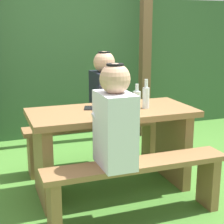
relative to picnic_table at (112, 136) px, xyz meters
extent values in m
plane|color=#467F2E|center=(0.00, 0.00, -0.50)|extent=(12.00, 12.00, 0.00)
cube|color=#345B33|center=(0.00, 2.06, 0.39)|extent=(6.40, 0.67, 1.77)
cube|color=brown|center=(0.96, 1.40, 0.63)|extent=(0.12, 0.12, 2.25)
cube|color=olive|center=(0.00, 0.00, 0.21)|extent=(1.40, 0.64, 0.05)
cube|color=olive|center=(-0.60, 0.00, -0.16)|extent=(0.08, 0.54, 0.68)
cube|color=olive|center=(0.60, 0.00, -0.16)|extent=(0.08, 0.54, 0.68)
cube|color=olive|center=(0.00, -0.54, -0.05)|extent=(1.40, 0.24, 0.04)
cube|color=olive|center=(-0.62, -0.54, -0.29)|extent=(0.07, 0.22, 0.42)
cube|color=olive|center=(0.62, -0.54, -0.29)|extent=(0.07, 0.22, 0.42)
cube|color=olive|center=(0.00, 0.54, -0.05)|extent=(1.40, 0.24, 0.04)
cube|color=olive|center=(-0.62, 0.54, -0.29)|extent=(0.07, 0.22, 0.42)
cube|color=olive|center=(0.62, 0.54, -0.29)|extent=(0.07, 0.22, 0.42)
cube|color=silver|center=(-0.18, -0.54, 0.23)|extent=(0.22, 0.34, 0.52)
sphere|color=tan|center=(-0.18, -0.54, 0.58)|extent=(0.21, 0.21, 0.21)
cylinder|color=black|center=(-0.18, -0.54, 0.67)|extent=(0.12, 0.12, 0.02)
cylinder|color=silver|center=(-0.18, -0.40, 0.33)|extent=(0.25, 0.07, 0.15)
cube|color=black|center=(0.12, 0.54, 0.23)|extent=(0.22, 0.34, 0.52)
sphere|color=tan|center=(0.12, 0.54, 0.58)|extent=(0.21, 0.21, 0.21)
cylinder|color=black|center=(0.12, 0.54, 0.67)|extent=(0.12, 0.12, 0.02)
cylinder|color=black|center=(0.12, 0.40, 0.33)|extent=(0.25, 0.07, 0.15)
cylinder|color=silver|center=(0.00, 0.12, 0.28)|extent=(0.08, 0.08, 0.10)
cylinder|color=silver|center=(0.19, -0.09, 0.31)|extent=(0.06, 0.06, 0.16)
cylinder|color=silver|center=(0.19, -0.09, 0.43)|extent=(0.03, 0.03, 0.06)
cylinder|color=silver|center=(0.29, -0.04, 0.32)|extent=(0.06, 0.06, 0.18)
cylinder|color=silver|center=(0.29, -0.04, 0.45)|extent=(0.03, 0.03, 0.07)
cube|color=black|center=(-0.17, 0.11, 0.24)|extent=(0.11, 0.16, 0.01)
camera|label=1|loc=(-1.00, -2.74, 0.92)|focal=56.81mm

